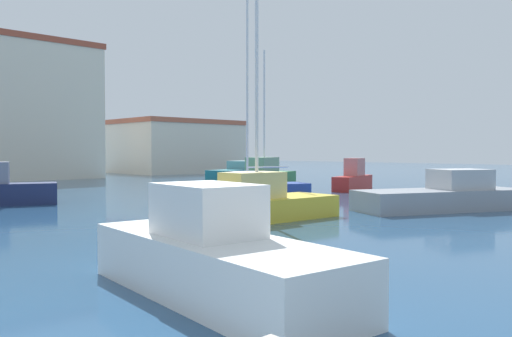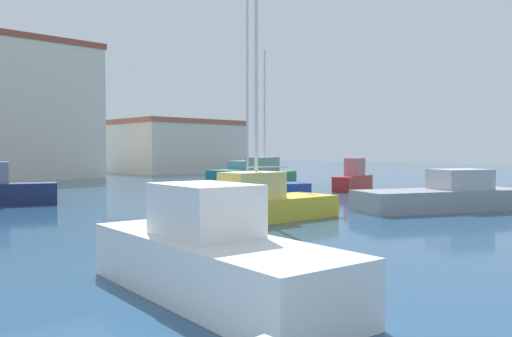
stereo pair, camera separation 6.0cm
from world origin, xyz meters
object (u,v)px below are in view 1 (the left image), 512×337
object	(u,v)px
sailboat_green_outer_mooring	(264,175)
sailboat_blue_behind_lamppost	(247,186)
motorboat_grey_far_left	(445,196)
motorboat_teal_near_pier	(240,173)
motorboat_white_center_channel	(214,258)
motorboat_red_distant_north	(353,179)
sailboat_yellow_inner_mooring	(256,204)

from	to	relation	value
sailboat_green_outer_mooring	sailboat_blue_behind_lamppost	bearing A→B (deg)	-140.53
motorboat_grey_far_left	motorboat_teal_near_pier	size ratio (longest dim) A/B	1.06
sailboat_blue_behind_lamppost	motorboat_white_center_channel	bearing A→B (deg)	-134.00
sailboat_blue_behind_lamppost	motorboat_grey_far_left	xyz separation A→B (m)	(1.07, -10.79, 0.07)
sailboat_blue_behind_lamppost	motorboat_teal_near_pier	world-z (taller)	sailboat_blue_behind_lamppost
sailboat_green_outer_mooring	motorboat_white_center_channel	xyz separation A→B (m)	(-20.07, -19.47, -0.09)
motorboat_white_center_channel	motorboat_red_distant_north	bearing A→B (deg)	30.98
motorboat_teal_near_pier	sailboat_yellow_inner_mooring	bearing A→B (deg)	-130.40
sailboat_blue_behind_lamppost	motorboat_white_center_channel	distance (m)	19.98
sailboat_blue_behind_lamppost	motorboat_grey_far_left	size ratio (longest dim) A/B	1.44
sailboat_blue_behind_lamppost	motorboat_grey_far_left	bearing A→B (deg)	-84.35
sailboat_blue_behind_lamppost	sailboat_green_outer_mooring	size ratio (longest dim) A/B	1.16
sailboat_green_outer_mooring	sailboat_yellow_inner_mooring	bearing A→B (deg)	-135.03
motorboat_teal_near_pier	sailboat_green_outer_mooring	distance (m)	7.09
motorboat_teal_near_pier	sailboat_blue_behind_lamppost	bearing A→B (deg)	-130.11
motorboat_grey_far_left	sailboat_green_outer_mooring	size ratio (longest dim) A/B	0.80
sailboat_blue_behind_lamppost	motorboat_red_distant_north	bearing A→B (deg)	-12.37
motorboat_teal_near_pier	motorboat_grey_far_left	bearing A→B (deg)	-110.98
motorboat_grey_far_left	motorboat_red_distant_north	distance (m)	11.13
sailboat_yellow_inner_mooring	motorboat_teal_near_pier	world-z (taller)	sailboat_yellow_inner_mooring
sailboat_blue_behind_lamppost	motorboat_grey_far_left	distance (m)	10.84
sailboat_yellow_inner_mooring	motorboat_red_distant_north	bearing A→B (deg)	23.91
sailboat_yellow_inner_mooring	sailboat_blue_behind_lamppost	bearing A→B (deg)	49.19
motorboat_white_center_channel	motorboat_grey_far_left	bearing A→B (deg)	13.48
motorboat_teal_near_pier	sailboat_green_outer_mooring	size ratio (longest dim) A/B	0.76
sailboat_yellow_inner_mooring	motorboat_white_center_channel	world-z (taller)	sailboat_yellow_inner_mooring
motorboat_grey_far_left	motorboat_white_center_channel	distance (m)	15.37
sailboat_green_outer_mooring	motorboat_red_distant_north	xyz separation A→B (m)	(1.18, -6.71, -0.04)
sailboat_blue_behind_lamppost	sailboat_green_outer_mooring	distance (m)	8.02
motorboat_teal_near_pier	motorboat_red_distant_north	distance (m)	13.14
motorboat_white_center_channel	motorboat_teal_near_pier	bearing A→B (deg)	47.66
motorboat_red_distant_north	motorboat_white_center_channel	bearing A→B (deg)	-149.02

